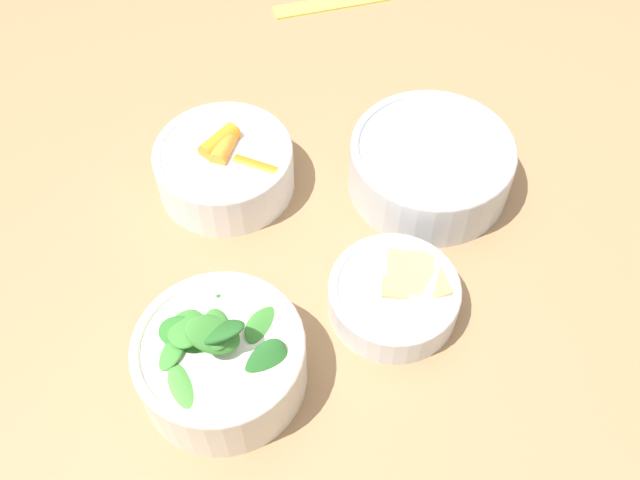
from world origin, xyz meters
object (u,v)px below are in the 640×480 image
object	(u,v)px
bowl_greens	(220,358)
bowl_beans_hotdog	(430,166)
bowl_carrots	(225,165)
bowl_cookies	(395,295)

from	to	relation	value
bowl_greens	bowl_beans_hotdog	size ratio (longest dim) A/B	0.86
bowl_carrots	bowl_greens	bearing A→B (deg)	-93.80
bowl_beans_hotdog	bowl_greens	bearing A→B (deg)	-138.96
bowl_cookies	bowl_beans_hotdog	bearing A→B (deg)	65.75
bowl_carrots	bowl_greens	xyz separation A→B (m)	(-0.02, -0.24, 0.01)
bowl_carrots	bowl_beans_hotdog	world-z (taller)	bowl_carrots
bowl_greens	bowl_beans_hotdog	world-z (taller)	bowl_greens
bowl_greens	bowl_cookies	xyz separation A→B (m)	(0.18, 0.06, -0.02)
bowl_carrots	bowl_beans_hotdog	xyz separation A→B (m)	(0.23, -0.03, -0.00)
bowl_beans_hotdog	bowl_cookies	distance (m)	0.17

